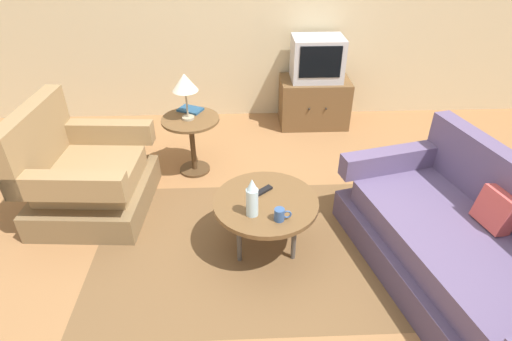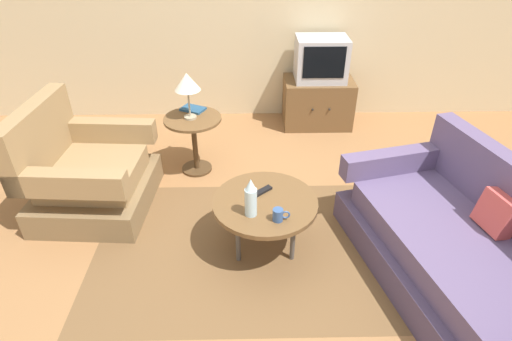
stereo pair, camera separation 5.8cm
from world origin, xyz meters
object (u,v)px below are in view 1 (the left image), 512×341
(table_lamp, at_px, (185,83))
(side_table, at_px, (192,133))
(tv_stand, at_px, (314,102))
(book, at_px, (190,110))
(tv_remote_dark, at_px, (263,191))
(couch, at_px, (465,250))
(television, at_px, (317,59))
(coffee_table, at_px, (266,205))
(mug, at_px, (280,215))
(vase, at_px, (252,198))
(armchair, at_px, (85,177))

(table_lamp, bearing_deg, side_table, 24.20)
(tv_stand, distance_m, book, 1.61)
(book, bearing_deg, tv_remote_dark, -34.60)
(tv_remote_dark, relative_size, book, 0.56)
(couch, xyz_separation_m, television, (-0.63, 2.51, 0.51))
(coffee_table, distance_m, mug, 0.24)
(tv_stand, height_order, book, book)
(vase, height_order, book, vase)
(couch, distance_m, table_lamp, 2.57)
(table_lamp, xyz_separation_m, tv_remote_dark, (0.64, -1.00, -0.46))
(couch, bearing_deg, vase, 66.85)
(television, distance_m, vase, 2.42)
(coffee_table, height_order, tv_stand, tv_stand)
(table_lamp, relative_size, book, 1.63)
(television, bearing_deg, mug, -104.77)
(side_table, xyz_separation_m, television, (1.33, 1.01, 0.37))
(couch, height_order, book, couch)
(tv_stand, distance_m, table_lamp, 1.80)
(armchair, bearing_deg, mug, 67.08)
(tv_remote_dark, bearing_deg, mug, 65.54)
(armchair, bearing_deg, television, 129.00)
(armchair, relative_size, coffee_table, 1.35)
(coffee_table, relative_size, side_table, 1.34)
(side_table, bearing_deg, book, 93.94)
(tv_stand, relative_size, television, 1.40)
(book, bearing_deg, vase, -42.15)
(side_table, height_order, vase, vase)
(mug, bearing_deg, television, 75.23)
(coffee_table, height_order, table_lamp, table_lamp)
(couch, xyz_separation_m, tv_stand, (-0.63, 2.50, -0.00))
(tv_stand, relative_size, mug, 6.58)
(coffee_table, xyz_separation_m, side_table, (-0.63, 1.12, -0.00))
(couch, height_order, tv_stand, couch)
(table_lamp, relative_size, mug, 3.62)
(couch, distance_m, television, 2.64)
(vase, bearing_deg, coffee_table, 54.58)
(tv_remote_dark, bearing_deg, book, -102.42)
(vase, height_order, mug, vase)
(tv_stand, xyz_separation_m, book, (-1.35, -0.83, 0.31))
(table_lamp, xyz_separation_m, vase, (0.55, -1.26, -0.32))
(armchair, distance_m, tv_remote_dark, 1.56)
(coffee_table, height_order, vase, vase)
(coffee_table, distance_m, table_lamp, 1.38)
(side_table, xyz_separation_m, table_lamp, (-0.02, -0.01, 0.50))
(couch, relative_size, side_table, 3.51)
(television, distance_m, mug, 2.44)
(coffee_table, distance_m, television, 2.27)
(book, bearing_deg, couch, -13.09)
(book, bearing_deg, coffee_table, -36.26)
(coffee_table, distance_m, tv_stand, 2.23)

